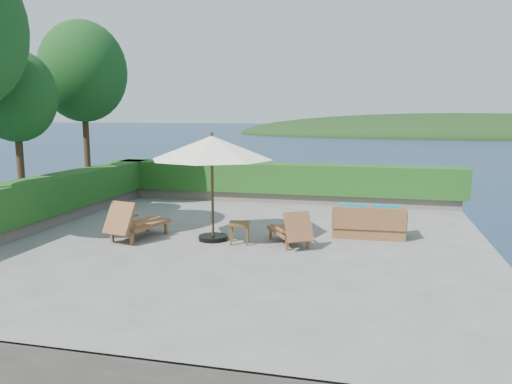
% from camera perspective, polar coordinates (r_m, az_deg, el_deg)
% --- Properties ---
extents(ground, '(12.00, 12.00, 0.00)m').
position_cam_1_polar(ground, '(12.29, -2.24, -5.58)').
color(ground, gray).
rests_on(ground, ground).
extents(foundation, '(12.00, 12.00, 3.00)m').
position_cam_1_polar(foundation, '(12.76, -2.20, -12.34)').
color(foundation, '#5B5449').
rests_on(foundation, ocean).
extents(ocean, '(600.00, 600.00, 0.00)m').
position_cam_1_polar(ocean, '(13.36, -2.16, -18.15)').
color(ocean, '#152543').
rests_on(ocean, ground).
extents(offshore_island, '(126.00, 57.60, 12.60)m').
position_cam_1_polar(offshore_island, '(153.12, 21.80, 6.03)').
color(offshore_island, black).
rests_on(offshore_island, ocean).
extents(planter_wall_far, '(12.00, 0.60, 0.36)m').
position_cam_1_polar(planter_wall_far, '(17.59, 2.71, -0.56)').
color(planter_wall_far, '#71685A').
rests_on(planter_wall_far, ground).
extents(planter_wall_left, '(0.60, 12.00, 0.36)m').
position_cam_1_polar(planter_wall_left, '(14.75, -23.72, -3.17)').
color(planter_wall_left, '#71685A').
rests_on(planter_wall_left, ground).
extents(hedge_far, '(12.40, 0.90, 1.00)m').
position_cam_1_polar(hedge_far, '(17.49, 2.72, 1.60)').
color(hedge_far, '#1F4614').
rests_on(hedge_far, planter_wall_far).
extents(hedge_left, '(0.90, 12.40, 1.00)m').
position_cam_1_polar(hedge_left, '(14.63, -23.88, -0.60)').
color(hedge_left, '#1F4614').
rests_on(hedge_left, planter_wall_left).
extents(tree_mid, '(2.20, 2.20, 4.83)m').
position_cam_1_polar(tree_mid, '(15.36, -25.79, 9.82)').
color(tree_mid, '#432E1A').
rests_on(tree_mid, ground).
extents(tree_far, '(2.80, 2.80, 6.03)m').
position_cam_1_polar(tree_far, '(17.37, -19.18, 12.83)').
color(tree_far, '#432E1A').
rests_on(tree_far, ground).
extents(patio_umbrella, '(3.20, 3.20, 2.66)m').
position_cam_1_polar(patio_umbrella, '(12.03, -5.06, 4.95)').
color(patio_umbrella, black).
rests_on(patio_umbrella, ground).
extents(lounge_left, '(1.12, 1.87, 1.01)m').
position_cam_1_polar(lounge_left, '(12.69, -13.62, -3.40)').
color(lounge_left, brown).
rests_on(lounge_left, ground).
extents(lounge_right, '(1.31, 1.60, 0.87)m').
position_cam_1_polar(lounge_right, '(11.84, 4.00, -4.36)').
color(lounge_right, brown).
rests_on(lounge_right, ground).
extents(side_table, '(0.57, 0.57, 0.52)m').
position_cam_1_polar(side_table, '(11.93, -1.91, -3.92)').
color(side_table, brown).
rests_on(side_table, ground).
extents(wicker_loveseat, '(1.84, 0.99, 0.89)m').
position_cam_1_polar(wicker_loveseat, '(12.91, 12.74, -3.52)').
color(wicker_loveseat, brown).
rests_on(wicker_loveseat, ground).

